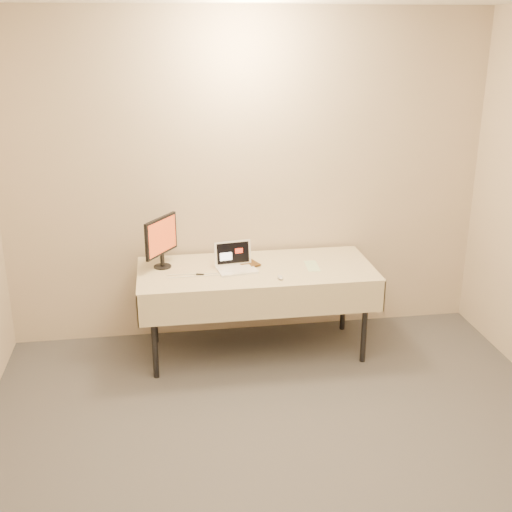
{
  "coord_description": "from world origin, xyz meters",
  "views": [
    {
      "loc": [
        -0.72,
        -2.64,
        2.55
      ],
      "look_at": [
        -0.01,
        1.99,
        0.86
      ],
      "focal_mm": 45.0,
      "sensor_mm": 36.0,
      "label": 1
    }
  ],
  "objects": [
    {
      "name": "back_wall",
      "position": [
        0.0,
        2.5,
        1.35
      ],
      "size": [
        4.0,
        0.1,
        2.7
      ],
      "primitive_type": "cube",
      "color": "beige",
      "rests_on": "ground"
    },
    {
      "name": "clicker",
      "position": [
        0.15,
        1.79,
        0.75
      ],
      "size": [
        0.05,
        0.09,
        0.02
      ],
      "primitive_type": "ellipsoid",
      "rotation": [
        0.0,
        0.0,
        0.03
      ],
      "color": "silver",
      "rests_on": "table"
    },
    {
      "name": "laptop",
      "position": [
        -0.17,
        2.05,
        0.79
      ],
      "size": [
        0.33,
        0.28,
        0.21
      ],
      "rotation": [
        0.0,
        0.0,
        0.15
      ],
      "color": "white",
      "rests_on": "table"
    },
    {
      "name": "alarm_clock",
      "position": [
        -0.19,
        2.35,
        0.76
      ],
      "size": [
        0.12,
        0.06,
        0.05
      ],
      "rotation": [
        0.0,
        0.0,
        -0.09
      ],
      "color": "black",
      "rests_on": "table"
    },
    {
      "name": "paper_form",
      "position": [
        0.45,
        2.02,
        0.74
      ],
      "size": [
        0.11,
        0.25,
        0.0
      ],
      "primitive_type": "cube",
      "rotation": [
        0.0,
        0.0,
        -0.06
      ],
      "color": "#C5E6B7",
      "rests_on": "table"
    },
    {
      "name": "book",
      "position": [
        -0.12,
        2.11,
        0.83
      ],
      "size": [
        0.14,
        0.07,
        0.19
      ],
      "primitive_type": "imported",
      "rotation": [
        0.0,
        0.0,
        0.4
      ],
      "color": "brown",
      "rests_on": "table"
    },
    {
      "name": "monitor",
      "position": [
        -0.73,
        2.18,
        0.98
      ],
      "size": [
        0.25,
        0.34,
        0.41
      ],
      "rotation": [
        0.0,
        0.0,
        0.96
      ],
      "color": "black",
      "rests_on": "table"
    },
    {
      "name": "usb_dongle",
      "position": [
        -0.45,
        1.96,
        0.74
      ],
      "size": [
        0.06,
        0.03,
        0.01
      ],
      "primitive_type": "cube",
      "rotation": [
        0.0,
        0.0,
        -0.27
      ],
      "color": "black",
      "rests_on": "table"
    },
    {
      "name": "table",
      "position": [
        0.0,
        2.05,
        0.68
      ],
      "size": [
        1.86,
        0.81,
        0.74
      ],
      "color": "black",
      "rests_on": "ground"
    }
  ]
}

